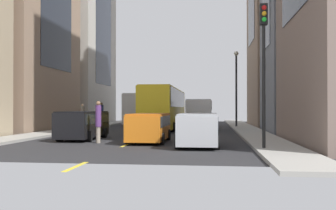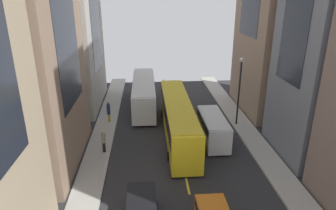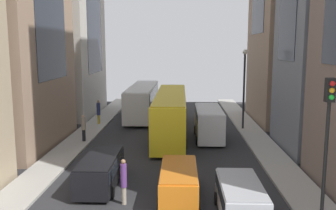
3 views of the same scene
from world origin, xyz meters
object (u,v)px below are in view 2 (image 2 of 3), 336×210
pedestrian_crossing_near (109,111)px  delivery_van_white (213,127)px  streetcar_yellow (178,116)px  pedestrian_crossing_mid (104,140)px  city_bus_white (144,91)px

pedestrian_crossing_near → delivery_van_white: bearing=175.5°
streetcar_yellow → delivery_van_white: streetcar_yellow is taller
pedestrian_crossing_mid → delivery_van_white: bearing=65.9°
pedestrian_crossing_mid → pedestrian_crossing_near: bearing=149.6°
delivery_van_white → pedestrian_crossing_near: bearing=153.8°
pedestrian_crossing_mid → pedestrian_crossing_near: pedestrian_crossing_near is taller
city_bus_white → pedestrian_crossing_near: size_ratio=5.55×
city_bus_white → streetcar_yellow: streetcar_yellow is taller
streetcar_yellow → city_bus_white: bearing=111.6°
city_bus_white → streetcar_yellow: (3.27, -8.24, 0.12)m
city_bus_white → delivery_van_white: size_ratio=2.09×
delivery_van_white → pedestrian_crossing_near: 11.37m
streetcar_yellow → pedestrian_crossing_mid: streetcar_yellow is taller
streetcar_yellow → delivery_van_white: (3.16, -1.49, -0.61)m
streetcar_yellow → pedestrian_crossing_mid: 7.45m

